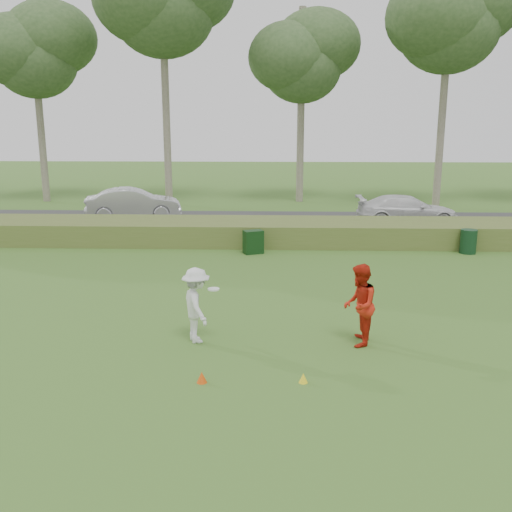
{
  "coord_description": "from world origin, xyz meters",
  "views": [
    {
      "loc": [
        0.56,
        -11.44,
        4.98
      ],
      "look_at": [
        0.0,
        4.0,
        1.3
      ],
      "focal_mm": 40.0,
      "sensor_mm": 36.0,
      "label": 1
    }
  ],
  "objects_px": {
    "cone_yellow": "(303,378)",
    "utility_cabinet": "(253,242)",
    "player_red": "(359,305)",
    "car_mid": "(133,203)",
    "cone_orange": "(202,377)",
    "trash_bin": "(468,241)",
    "player_white": "(196,305)",
    "car_right": "(407,210)"
  },
  "relations": [
    {
      "from": "cone_orange",
      "to": "utility_cabinet",
      "type": "bearing_deg",
      "value": 87.17
    },
    {
      "from": "cone_yellow",
      "to": "trash_bin",
      "type": "height_order",
      "value": "trash_bin"
    },
    {
      "from": "cone_orange",
      "to": "trash_bin",
      "type": "distance_m",
      "value": 14.46
    },
    {
      "from": "utility_cabinet",
      "to": "car_right",
      "type": "distance_m",
      "value": 9.52
    },
    {
      "from": "player_red",
      "to": "cone_orange",
      "type": "bearing_deg",
      "value": -46.89
    },
    {
      "from": "player_white",
      "to": "trash_bin",
      "type": "bearing_deg",
      "value": -68.1
    },
    {
      "from": "cone_orange",
      "to": "trash_bin",
      "type": "relative_size",
      "value": 0.24
    },
    {
      "from": "cone_orange",
      "to": "utility_cabinet",
      "type": "relative_size",
      "value": 0.25
    },
    {
      "from": "car_mid",
      "to": "car_right",
      "type": "height_order",
      "value": "car_mid"
    },
    {
      "from": "player_white",
      "to": "trash_bin",
      "type": "distance_m",
      "value": 13.1
    },
    {
      "from": "player_red",
      "to": "car_mid",
      "type": "xyz_separation_m",
      "value": [
        -9.21,
        16.45,
        -0.09
      ]
    },
    {
      "from": "cone_yellow",
      "to": "utility_cabinet",
      "type": "bearing_deg",
      "value": 97.36
    },
    {
      "from": "car_mid",
      "to": "player_red",
      "type": "bearing_deg",
      "value": -163.92
    },
    {
      "from": "trash_bin",
      "to": "car_right",
      "type": "height_order",
      "value": "car_right"
    },
    {
      "from": "player_white",
      "to": "car_mid",
      "type": "bearing_deg",
      "value": -4.96
    },
    {
      "from": "player_white",
      "to": "car_mid",
      "type": "xyz_separation_m",
      "value": [
        -5.51,
        16.4,
        -0.03
      ]
    },
    {
      "from": "player_red",
      "to": "trash_bin",
      "type": "xyz_separation_m",
      "value": [
        5.49,
        9.38,
        -0.48
      ]
    },
    {
      "from": "player_red",
      "to": "trash_bin",
      "type": "distance_m",
      "value": 10.88
    },
    {
      "from": "car_right",
      "to": "trash_bin",
      "type": "bearing_deg",
      "value": -169.76
    },
    {
      "from": "utility_cabinet",
      "to": "cone_orange",
      "type": "bearing_deg",
      "value": -116.05
    },
    {
      "from": "player_white",
      "to": "trash_bin",
      "type": "height_order",
      "value": "player_white"
    },
    {
      "from": "cone_yellow",
      "to": "car_right",
      "type": "bearing_deg",
      "value": 71.58
    },
    {
      "from": "player_red",
      "to": "utility_cabinet",
      "type": "xyz_separation_m",
      "value": [
        -2.76,
        9.05,
        -0.49
      ]
    },
    {
      "from": "cone_orange",
      "to": "trash_bin",
      "type": "bearing_deg",
      "value": 52.48
    },
    {
      "from": "player_red",
      "to": "utility_cabinet",
      "type": "height_order",
      "value": "player_red"
    },
    {
      "from": "player_red",
      "to": "car_mid",
      "type": "height_order",
      "value": "player_red"
    },
    {
      "from": "utility_cabinet",
      "to": "car_right",
      "type": "height_order",
      "value": "car_right"
    },
    {
      "from": "trash_bin",
      "to": "car_right",
      "type": "relative_size",
      "value": 0.19
    },
    {
      "from": "player_white",
      "to": "utility_cabinet",
      "type": "relative_size",
      "value": 1.94
    },
    {
      "from": "player_red",
      "to": "car_right",
      "type": "relative_size",
      "value": 0.39
    },
    {
      "from": "cone_yellow",
      "to": "car_mid",
      "type": "relative_size",
      "value": 0.04
    },
    {
      "from": "player_white",
      "to": "player_red",
      "type": "xyz_separation_m",
      "value": [
        3.69,
        -0.05,
        0.07
      ]
    },
    {
      "from": "car_right",
      "to": "utility_cabinet",
      "type": "bearing_deg",
      "value": 130.98
    },
    {
      "from": "cone_yellow",
      "to": "utility_cabinet",
      "type": "xyz_separation_m",
      "value": [
        -1.43,
        11.07,
        0.35
      ]
    },
    {
      "from": "cone_yellow",
      "to": "trash_bin",
      "type": "distance_m",
      "value": 13.29
    },
    {
      "from": "player_white",
      "to": "cone_yellow",
      "type": "distance_m",
      "value": 3.23
    },
    {
      "from": "utility_cabinet",
      "to": "car_mid",
      "type": "relative_size",
      "value": 0.19
    },
    {
      "from": "player_red",
      "to": "utility_cabinet",
      "type": "distance_m",
      "value": 9.48
    },
    {
      "from": "car_mid",
      "to": "car_right",
      "type": "xyz_separation_m",
      "value": [
        13.64,
        -1.17,
        -0.09
      ]
    },
    {
      "from": "player_red",
      "to": "utility_cabinet",
      "type": "relative_size",
      "value": 2.09
    },
    {
      "from": "trash_bin",
      "to": "cone_orange",
      "type": "bearing_deg",
      "value": -127.52
    },
    {
      "from": "trash_bin",
      "to": "car_mid",
      "type": "height_order",
      "value": "car_mid"
    }
  ]
}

